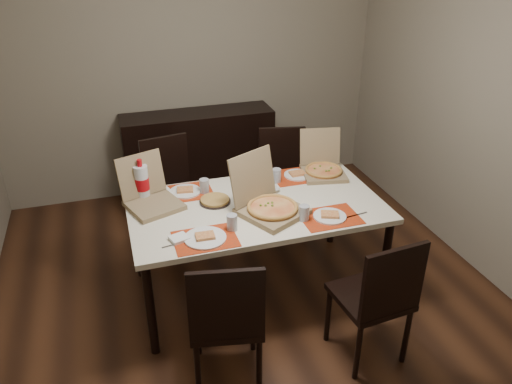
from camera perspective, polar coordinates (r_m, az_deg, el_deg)
The scene contains 19 objects.
ground at distance 3.91m, azimuth -0.76°, elevation -12.00°, with size 3.80×4.00×0.02m, color #432514.
room_walls at distance 3.51m, azimuth -3.05°, elevation 15.23°, with size 3.84×4.02×2.62m.
sideboard at distance 5.17m, azimuth -6.49°, elevation 4.24°, with size 1.50×0.40×0.90m, color black.
dining_table at distance 3.61m, azimuth 0.00°, elevation -2.34°, with size 1.80×1.00×0.75m.
chair_near_left at distance 2.97m, azimuth -3.42°, elevation -14.14°, with size 0.49×0.49×0.93m.
chair_near_right at distance 3.20m, azimuth 13.75°, elevation -11.47°, with size 0.46×0.46×0.93m.
chair_far_left at distance 4.42m, azimuth -9.72°, elevation 0.69°, with size 0.48×0.48×0.93m.
chair_far_right at distance 4.56m, azimuth 3.10°, elevation 1.93°, with size 0.50×0.50×0.93m.
setting_near_left at distance 3.21m, azimuth -5.40°, elevation -4.84°, with size 0.51×0.30×0.11m.
setting_near_right at distance 3.42m, azimuth 7.60°, elevation -2.67°, with size 0.50×0.30×0.11m.
setting_far_left at distance 3.76m, azimuth -7.81°, elevation 0.21°, with size 0.46×0.30×0.11m.
setting_far_right at distance 3.96m, azimuth 4.05°, elevation 1.92°, with size 0.46×0.30×0.11m.
napkin_loose at distance 3.52m, azimuth 2.87°, elevation -1.79°, with size 0.12×0.11×0.02m, color white.
pizza_box_center at distance 3.45m, azimuth 1.49°, elevation -1.47°, with size 0.55×0.57×0.40m.
pizza_box_right at distance 4.04m, azimuth 7.64°, elevation 2.79°, with size 0.39×0.42×0.33m.
pizza_box_left at distance 3.61m, azimuth -11.91°, elevation -0.66°, with size 0.45×0.47×0.34m.
faina_plate at distance 3.61m, azimuth -4.71°, elevation -0.99°, with size 0.23×0.23×0.03m.
dip_bowl at distance 3.76m, azimuth 1.79°, elevation 0.34°, with size 0.11×0.11×0.03m, color white.
soda_bottle at distance 3.68m, azimuth -12.91°, elevation 1.05°, with size 0.11×0.11×0.31m.
Camera 1 is at (-0.85, -2.89, 2.49)m, focal length 35.00 mm.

